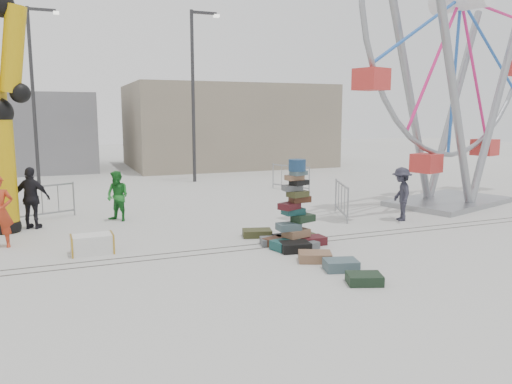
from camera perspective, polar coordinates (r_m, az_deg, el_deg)
name	(u,v)px	position (r m, az deg, el deg)	size (l,w,h in m)	color
ground	(214,261)	(11.31, -4.82, -7.88)	(90.00, 90.00, 0.00)	#9E9E99
track_line_near	(207,254)	(11.86, -5.67, -7.07)	(40.00, 0.04, 0.01)	#47443F
track_line_far	(202,250)	(12.23, -6.20, -6.58)	(40.00, 0.04, 0.01)	#47443F
building_right	(227,126)	(32.02, -3.36, 7.57)	(12.00, 8.00, 5.00)	gray
building_left	(2,132)	(32.51, -27.00, 6.11)	(10.00, 8.00, 4.40)	gray
lamp_post_right	(195,88)	(24.21, -7.00, 11.77)	(1.41, 0.25, 8.00)	#2D2D30
lamp_post_left	(35,87)	(25.41, -23.97, 10.94)	(1.41, 0.25, 8.00)	#2D2D30
suitcase_tower	(295,222)	(12.47, 4.49, -3.41)	(1.56, 1.38, 2.17)	#184949
ferris_wheel	(459,26)	(19.52, 22.20, 17.19)	(10.51, 3.97, 12.75)	gray
steamer_trunk	(92,244)	(12.43, -18.21, -5.68)	(0.96, 0.56, 0.45)	silver
row_case_0	(257,233)	(13.43, 0.13, -4.71)	(0.76, 0.50, 0.19)	#393A1D
row_case_1	(276,241)	(12.64, 2.31, -5.62)	(0.78, 0.48, 0.18)	#55595D
row_case_2	(295,247)	(12.03, 4.48, -6.27)	(0.71, 0.51, 0.24)	black
row_case_3	(315,257)	(11.30, 6.75, -7.36)	(0.72, 0.52, 0.21)	#876044
row_case_4	(341,265)	(10.76, 9.69, -8.22)	(0.69, 0.50, 0.23)	#445B62
row_case_5	(364,279)	(10.03, 12.28, -9.67)	(0.67, 0.50, 0.20)	black
barricade_dummy_c	(42,202)	(16.82, -23.24, -1.08)	(2.00, 0.10, 1.10)	gray
barricade_wheel_front	(341,200)	(16.10, 9.74, -0.89)	(2.00, 0.10, 1.10)	gray
barricade_wheel_back	(291,178)	(21.44, 3.97, 1.65)	(2.00, 0.10, 1.10)	gray
pedestrian_green	(118,196)	(15.83, -15.54, -0.45)	(0.75, 0.58, 1.54)	#1B6E24
pedestrian_black	(32,198)	(15.57, -24.24, -0.64)	(1.04, 0.43, 1.78)	black
pedestrian_grey	(401,194)	(15.94, 16.27, -0.23)	(1.07, 0.61, 1.65)	#23232E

